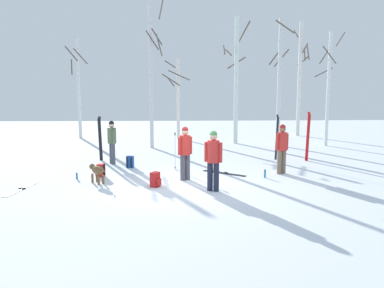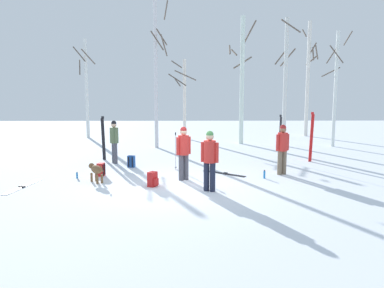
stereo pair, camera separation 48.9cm
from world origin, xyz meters
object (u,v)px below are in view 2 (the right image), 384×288
at_px(ski_pair_planted_1, 311,137).
at_px(water_bottle_1, 264,174).
at_px(ski_poles_0, 176,150).
at_px(birch_tree_2, 184,97).
at_px(person_3, 114,139).
at_px(ski_pair_lying_1, 23,186).
at_px(dog, 96,170).
at_px(birch_tree_5, 336,87).
at_px(person_0, 282,146).
at_px(birch_tree_3, 242,78).
at_px(ski_pair_planted_0, 280,138).
at_px(birch_tree_6, 308,77).
at_px(backpack_2, 153,179).
at_px(person_1, 210,157).
at_px(person_2, 184,150).
at_px(backpack_0, 101,170).
at_px(birch_tree_1, 156,69).
at_px(birch_tree_4, 285,81).
at_px(ski_pair_lying_0, 224,173).
at_px(birch_tree_0, 86,87).
at_px(water_bottle_0, 77,175).
at_px(backpack_1, 131,162).
at_px(ski_pair_planted_2, 103,138).

xyz_separation_m(ski_pair_planted_1, water_bottle_1, (-2.59, -3.05, -0.88)).
distance_m(ski_poles_0, birch_tree_2, 10.15).
relative_size(person_3, ski_pair_lying_1, 0.93).
height_order(dog, birch_tree_5, birch_tree_5).
xyz_separation_m(person_0, dog, (-6.10, -1.01, -0.59)).
xyz_separation_m(birch_tree_3, birch_tree_5, (4.79, -1.29, -0.50)).
relative_size(ski_pair_planted_0, birch_tree_6, 0.25).
height_order(birch_tree_2, birch_tree_3, birch_tree_3).
xyz_separation_m(person_0, backpack_2, (-4.28, -1.59, -0.77)).
distance_m(dog, birch_tree_3, 11.52).
height_order(person_1, person_2, same).
xyz_separation_m(ski_pair_planted_0, backpack_0, (-6.80, -2.87, -0.74)).
bearing_deg(birch_tree_1, birch_tree_4, 4.59).
xyz_separation_m(ski_pair_planted_1, ski_pair_lying_0, (-3.83, -2.31, -1.00)).
bearing_deg(birch_tree_0, person_3, -69.00).
height_order(birch_tree_5, birch_tree_6, birch_tree_6).
xyz_separation_m(water_bottle_0, birch_tree_5, (11.52, 7.43, 3.09)).
bearing_deg(birch_tree_2, ski_pair_lying_0, -82.53).
distance_m(person_1, birch_tree_2, 13.19).
distance_m(backpack_1, water_bottle_0, 2.38).
distance_m(water_bottle_1, birch_tree_4, 9.00).
relative_size(water_bottle_1, birch_tree_6, 0.04).
bearing_deg(person_2, ski_pair_lying_1, -170.41).
bearing_deg(water_bottle_1, ski_poles_0, 152.29).
bearing_deg(person_0, birch_tree_1, 125.50).
bearing_deg(person_2, birch_tree_3, 70.35).
height_order(ski_pair_planted_2, ski_pair_lying_1, ski_pair_planted_2).
relative_size(person_2, ski_poles_0, 1.26).
bearing_deg(birch_tree_0, ski_pair_planted_1, -38.06).
bearing_deg(person_3, person_0, -19.95).
relative_size(backpack_2, water_bottle_0, 2.05).
bearing_deg(ski_pair_planted_0, ski_pair_lying_0, -135.09).
bearing_deg(backpack_2, backpack_0, 142.10).
xyz_separation_m(ski_poles_0, birch_tree_1, (-1.13, 5.78, 3.33)).
distance_m(ski_poles_0, birch_tree_4, 8.96).
height_order(dog, ski_pair_planted_1, ski_pair_planted_1).
bearing_deg(birch_tree_6, backpack_2, -123.74).
xyz_separation_m(person_0, person_2, (-3.37, -0.76, 0.00)).
bearing_deg(ski_pair_lying_1, ski_pair_planted_0, 26.20).
distance_m(ski_pair_planted_0, birch_tree_6, 10.86).
relative_size(backpack_2, birch_tree_4, 0.06).
relative_size(ski_pair_planted_0, ski_pair_lying_1, 1.04).
bearing_deg(backpack_1, dog, -107.19).
bearing_deg(ski_pair_planted_2, water_bottle_1, -31.01).
distance_m(backpack_1, birch_tree_3, 9.31).
relative_size(person_1, ski_pair_planted_2, 0.93).
bearing_deg(birch_tree_4, backpack_0, -137.99).
bearing_deg(water_bottle_0, birch_tree_2, 72.96).
distance_m(ski_pair_planted_1, ski_poles_0, 5.73).
bearing_deg(birch_tree_3, water_bottle_1, -93.81).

